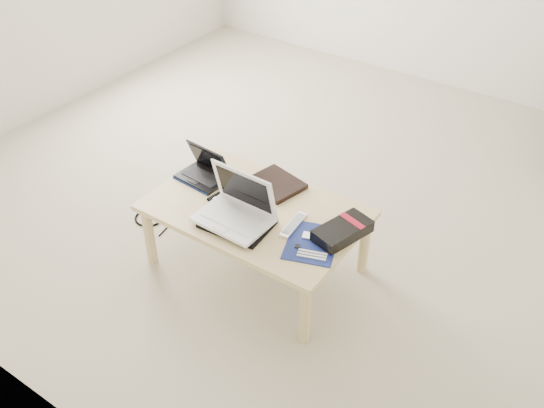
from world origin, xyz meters
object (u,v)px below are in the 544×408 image
Objects in this scene: coffee_table at (255,216)px; gpu_box at (342,231)px; white_laptop at (237,209)px; netbook at (204,171)px.

gpu_box reaches higher than coffee_table.
coffee_table is at bearing 83.41° from white_laptop.
coffee_table is 2.96× the size of white_laptop.
netbook is 0.89× the size of gpu_box.
netbook is 0.43m from white_laptop.
coffee_table is 3.82× the size of netbook.
gpu_box is at bearing 21.39° from white_laptop.
white_laptop is at bearing -158.61° from gpu_box.
white_laptop reaches higher than coffee_table.
netbook is 0.77× the size of white_laptop.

